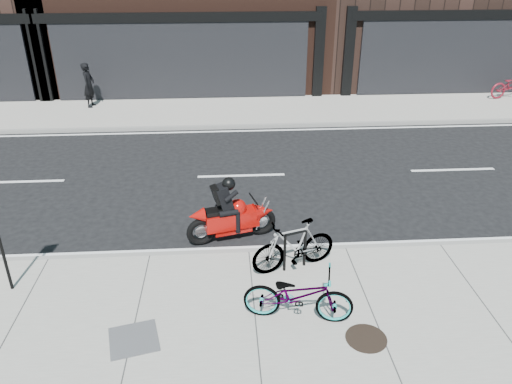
{
  "coord_description": "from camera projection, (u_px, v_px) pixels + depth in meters",
  "views": [
    {
      "loc": [
        -0.42,
        -10.52,
        5.76
      ],
      "look_at": [
        0.22,
        -0.82,
        0.9
      ],
      "focal_mm": 35.0,
      "sensor_mm": 36.0,
      "label": 1
    }
  ],
  "objects": [
    {
      "name": "sidewalk_far",
      "position": [
        235.0,
        111.0,
        18.87
      ],
      "size": [
        60.0,
        3.5,
        0.13
      ],
      "primitive_type": "cube",
      "color": "gray",
      "rests_on": "ground"
    },
    {
      "name": "bicycle_rear",
      "position": [
        294.0,
        245.0,
        9.43
      ],
      "size": [
        1.76,
        0.97,
        1.02
      ],
      "primitive_type": "imported",
      "rotation": [
        0.0,
        0.0,
        5.02
      ],
      "color": "gray",
      "rests_on": "sidewalk_near"
    },
    {
      "name": "motorcycle",
      "position": [
        235.0,
        214.0,
        10.59
      ],
      "size": [
        1.96,
        0.76,
        1.48
      ],
      "rotation": [
        0.0,
        0.0,
        0.25
      ],
      "color": "black",
      "rests_on": "ground"
    },
    {
      "name": "bicycle_far",
      "position": [
        512.0,
        85.0,
        20.04
      ],
      "size": [
        2.03,
        1.04,
        1.01
      ],
      "primitive_type": "imported",
      "rotation": [
        0.0,
        0.0,
        1.77
      ],
      "color": "maroon",
      "rests_on": "sidewalk_far"
    },
    {
      "name": "pedestrian",
      "position": [
        89.0,
        85.0,
        18.81
      ],
      "size": [
        0.48,
        0.66,
        1.66
      ],
      "primitive_type": "imported",
      "rotation": [
        0.0,
        0.0,
        1.42
      ],
      "color": "black",
      "rests_on": "sidewalk_far"
    },
    {
      "name": "bike_rack",
      "position": [
        295.0,
        247.0,
        9.44
      ],
      "size": [
        0.46,
        0.2,
        0.81
      ],
      "rotation": [
        0.0,
        0.0,
        0.35
      ],
      "color": "black",
      "rests_on": "sidewalk_near"
    },
    {
      "name": "sidewalk_near",
      "position": [
        260.0,
        366.0,
        7.5
      ],
      "size": [
        60.0,
        6.0,
        0.13
      ],
      "primitive_type": "cube",
      "color": "gray",
      "rests_on": "ground"
    },
    {
      "name": "bicycle_front",
      "position": [
        298.0,
        295.0,
        8.15
      ],
      "size": [
        1.9,
        0.97,
        0.95
      ],
      "primitive_type": "imported",
      "rotation": [
        0.0,
        0.0,
        1.38
      ],
      "color": "gray",
      "rests_on": "sidewalk_near"
    },
    {
      "name": "utility_grate",
      "position": [
        134.0,
        339.0,
        7.9
      ],
      "size": [
        0.91,
        0.91,
        0.02
      ],
      "primitive_type": "cube",
      "rotation": [
        0.0,
        0.0,
        0.24
      ],
      "color": "#515254",
      "rests_on": "sidewalk_near"
    },
    {
      "name": "ground",
      "position": [
        245.0,
        210.0,
        11.99
      ],
      "size": [
        120.0,
        120.0,
        0.0
      ],
      "primitive_type": "plane",
      "color": "black",
      "rests_on": "ground"
    },
    {
      "name": "manhole_cover",
      "position": [
        366.0,
        338.0,
        7.92
      ],
      "size": [
        0.81,
        0.81,
        0.02
      ],
      "primitive_type": "cylinder",
      "rotation": [
        0.0,
        0.0,
        0.26
      ],
      "color": "black",
      "rests_on": "sidewalk_near"
    }
  ]
}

